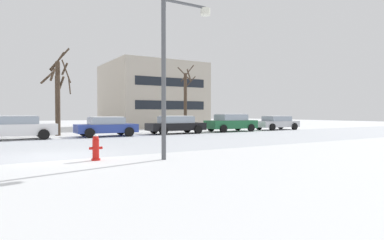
{
  "coord_description": "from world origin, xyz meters",
  "views": [
    {
      "loc": [
        -1.92,
        -12.75,
        1.62
      ],
      "look_at": [
        9.26,
        5.64,
        1.14
      ],
      "focal_mm": 30.47,
      "sensor_mm": 36.0,
      "label": 1
    }
  ],
  "objects_px": {
    "fire_hydrant": "(96,147)",
    "parked_car_black": "(176,124)",
    "street_lamp": "(173,59)",
    "parked_car_silver": "(277,123)",
    "parked_car_green": "(231,123)",
    "parked_car_blue": "(106,126)",
    "parked_car_white": "(15,127)"
  },
  "relations": [
    {
      "from": "parked_car_green",
      "to": "parked_car_silver",
      "type": "bearing_deg",
      "value": -0.23
    },
    {
      "from": "parked_car_black",
      "to": "parked_car_green",
      "type": "bearing_deg",
      "value": 1.3
    },
    {
      "from": "street_lamp",
      "to": "parked_car_green",
      "type": "xyz_separation_m",
      "value": [
        12.16,
        12.21,
        -2.71
      ]
    },
    {
      "from": "street_lamp",
      "to": "parked_car_white",
      "type": "xyz_separation_m",
      "value": [
        -4.3,
        12.16,
        -2.73
      ]
    },
    {
      "from": "street_lamp",
      "to": "parked_car_silver",
      "type": "xyz_separation_m",
      "value": [
        17.64,
        12.18,
        -2.79
      ]
    },
    {
      "from": "fire_hydrant",
      "to": "parked_car_green",
      "type": "relative_size",
      "value": 0.2
    },
    {
      "from": "parked_car_green",
      "to": "fire_hydrant",
      "type": "bearing_deg",
      "value": -142.52
    },
    {
      "from": "parked_car_white",
      "to": "parked_car_silver",
      "type": "bearing_deg",
      "value": 0.07
    },
    {
      "from": "parked_car_green",
      "to": "parked_car_black",
      "type": "bearing_deg",
      "value": -178.7
    },
    {
      "from": "fire_hydrant",
      "to": "parked_car_blue",
      "type": "xyz_separation_m",
      "value": [
        3.61,
        10.97,
        0.26
      ]
    },
    {
      "from": "parked_car_green",
      "to": "parked_car_silver",
      "type": "relative_size",
      "value": 1.03
    },
    {
      "from": "parked_car_black",
      "to": "parked_car_silver",
      "type": "height_order",
      "value": "parked_car_black"
    },
    {
      "from": "parked_car_silver",
      "to": "parked_car_white",
      "type": "bearing_deg",
      "value": -179.93
    },
    {
      "from": "street_lamp",
      "to": "parked_car_blue",
      "type": "distance_m",
      "value": 12.37
    },
    {
      "from": "street_lamp",
      "to": "parked_car_silver",
      "type": "height_order",
      "value": "street_lamp"
    },
    {
      "from": "street_lamp",
      "to": "parked_car_silver",
      "type": "bearing_deg",
      "value": 34.63
    },
    {
      "from": "parked_car_black",
      "to": "street_lamp",
      "type": "bearing_deg",
      "value": -118.91
    },
    {
      "from": "fire_hydrant",
      "to": "parked_car_black",
      "type": "height_order",
      "value": "parked_car_black"
    },
    {
      "from": "parked_car_blue",
      "to": "parked_car_silver",
      "type": "distance_m",
      "value": 16.46
    },
    {
      "from": "parked_car_white",
      "to": "parked_car_silver",
      "type": "height_order",
      "value": "parked_car_white"
    },
    {
      "from": "parked_car_blue",
      "to": "parked_car_green",
      "type": "height_order",
      "value": "parked_car_green"
    },
    {
      "from": "fire_hydrant",
      "to": "parked_car_blue",
      "type": "height_order",
      "value": "parked_car_blue"
    },
    {
      "from": "parked_car_white",
      "to": "parked_car_blue",
      "type": "distance_m",
      "value": 5.49
    },
    {
      "from": "parked_car_blue",
      "to": "parked_car_silver",
      "type": "bearing_deg",
      "value": 0.65
    },
    {
      "from": "parked_car_green",
      "to": "parked_car_silver",
      "type": "xyz_separation_m",
      "value": [
        5.49,
        -0.02,
        -0.08
      ]
    },
    {
      "from": "street_lamp",
      "to": "parked_car_black",
      "type": "height_order",
      "value": "street_lamp"
    },
    {
      "from": "street_lamp",
      "to": "parked_car_blue",
      "type": "xyz_separation_m",
      "value": [
        1.19,
        12.0,
        -2.78
      ]
    },
    {
      "from": "street_lamp",
      "to": "parked_car_black",
      "type": "distance_m",
      "value": 14.08
    },
    {
      "from": "parked_car_blue",
      "to": "parked_car_silver",
      "type": "height_order",
      "value": "parked_car_blue"
    },
    {
      "from": "parked_car_blue",
      "to": "parked_car_black",
      "type": "distance_m",
      "value": 5.49
    },
    {
      "from": "parked_car_white",
      "to": "parked_car_green",
      "type": "relative_size",
      "value": 1.02
    },
    {
      "from": "parked_car_blue",
      "to": "parked_car_green",
      "type": "xyz_separation_m",
      "value": [
        10.97,
        0.21,
        0.07
      ]
    }
  ]
}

